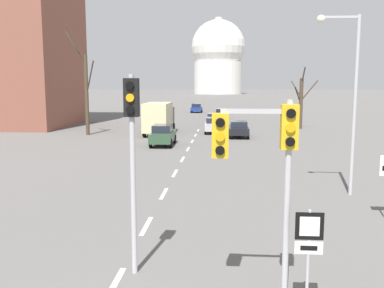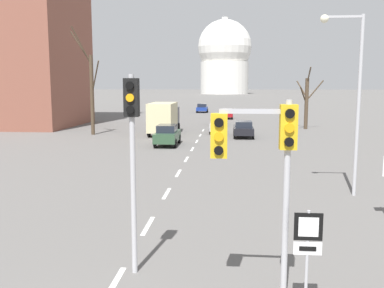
% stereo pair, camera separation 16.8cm
% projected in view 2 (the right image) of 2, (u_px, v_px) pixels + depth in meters
% --- Properties ---
extents(lane_stripe_0, '(0.16, 2.00, 0.01)m').
position_uv_depth(lane_stripe_0, '(114.00, 285.00, 10.62)').
color(lane_stripe_0, silver).
rests_on(lane_stripe_0, ground_plane).
extents(lane_stripe_1, '(0.16, 2.00, 0.01)m').
position_uv_depth(lane_stripe_1, '(148.00, 226.00, 15.06)').
color(lane_stripe_1, silver).
rests_on(lane_stripe_1, ground_plane).
extents(lane_stripe_2, '(0.16, 2.00, 0.01)m').
position_uv_depth(lane_stripe_2, '(167.00, 193.00, 19.50)').
color(lane_stripe_2, silver).
rests_on(lane_stripe_2, ground_plane).
extents(lane_stripe_3, '(0.16, 2.00, 0.01)m').
position_uv_depth(lane_stripe_3, '(178.00, 173.00, 23.94)').
color(lane_stripe_3, silver).
rests_on(lane_stripe_3, ground_plane).
extents(lane_stripe_4, '(0.16, 2.00, 0.01)m').
position_uv_depth(lane_stripe_4, '(186.00, 159.00, 28.38)').
color(lane_stripe_4, silver).
rests_on(lane_stripe_4, ground_plane).
extents(lane_stripe_5, '(0.16, 2.00, 0.01)m').
position_uv_depth(lane_stripe_5, '(192.00, 149.00, 32.82)').
color(lane_stripe_5, silver).
rests_on(lane_stripe_5, ground_plane).
extents(lane_stripe_6, '(0.16, 2.00, 0.01)m').
position_uv_depth(lane_stripe_6, '(197.00, 141.00, 37.26)').
color(lane_stripe_6, silver).
rests_on(lane_stripe_6, ground_plane).
extents(lane_stripe_7, '(0.16, 2.00, 0.01)m').
position_uv_depth(lane_stripe_7, '(200.00, 135.00, 41.70)').
color(lane_stripe_7, silver).
rests_on(lane_stripe_7, ground_plane).
extents(lane_stripe_8, '(0.16, 2.00, 0.01)m').
position_uv_depth(lane_stripe_8, '(203.00, 130.00, 46.14)').
color(lane_stripe_8, silver).
rests_on(lane_stripe_8, ground_plane).
extents(traffic_signal_near_right, '(1.83, 0.34, 4.63)m').
position_uv_depth(traffic_signal_near_right, '(263.00, 152.00, 9.19)').
color(traffic_signal_near_right, '#B2B2B7').
rests_on(traffic_signal_near_right, ground_plane).
extents(traffic_signal_centre_tall, '(0.36, 0.34, 5.20)m').
position_uv_depth(traffic_signal_centre_tall, '(132.00, 137.00, 10.84)').
color(traffic_signal_centre_tall, '#B2B2B7').
rests_on(traffic_signal_centre_tall, ground_plane).
extents(route_sign_post, '(0.60, 0.08, 2.31)m').
position_uv_depth(route_sign_post, '(308.00, 244.00, 9.10)').
color(route_sign_post, '#B2B2B7').
rests_on(route_sign_post, ground_plane).
extents(street_lamp_right, '(1.87, 0.36, 7.90)m').
position_uv_depth(street_lamp_right, '(352.00, 86.00, 18.56)').
color(street_lamp_right, '#B2B2B7').
rests_on(street_lamp_right, ground_plane).
extents(sedan_near_left, '(1.69, 4.16, 1.59)m').
position_uv_depth(sedan_near_left, '(218.00, 125.00, 43.48)').
color(sedan_near_left, '#B7B7BC').
rests_on(sedan_near_left, ground_plane).
extents(sedan_near_right, '(1.94, 3.98, 1.54)m').
position_uv_depth(sedan_near_right, '(202.00, 108.00, 75.19)').
color(sedan_near_right, navy).
rests_on(sedan_near_right, ground_plane).
extents(sedan_mid_centre, '(1.87, 4.32, 1.51)m').
position_uv_depth(sedan_mid_centre, '(243.00, 129.00, 40.09)').
color(sedan_mid_centre, black).
rests_on(sedan_mid_centre, ground_plane).
extents(sedan_far_left, '(1.80, 4.33, 1.70)m').
position_uv_depth(sedan_far_left, '(167.00, 135.00, 34.73)').
color(sedan_far_left, '#2D4C33').
rests_on(sedan_far_left, ground_plane).
extents(sedan_far_right, '(1.75, 4.23, 1.44)m').
position_uv_depth(sedan_far_right, '(219.00, 119.00, 51.99)').
color(sedan_far_right, slate).
rests_on(sedan_far_right, ground_plane).
extents(sedan_distant_centre, '(1.79, 3.84, 1.46)m').
position_uv_depth(sedan_distant_centre, '(227.00, 113.00, 61.51)').
color(sedan_distant_centre, maroon).
rests_on(sedan_distant_centre, ground_plane).
extents(delivery_truck, '(2.44, 7.20, 3.14)m').
position_uv_depth(delivery_truck, '(164.00, 117.00, 42.37)').
color(delivery_truck, '#333842').
rests_on(delivery_truck, ground_plane).
extents(bare_tree_left_near, '(3.24, 2.27, 10.31)m').
position_uv_depth(bare_tree_left_near, '(91.00, 90.00, 41.53)').
color(bare_tree_left_near, '#473828').
rests_on(bare_tree_left_near, ground_plane).
extents(bare_tree_right_near, '(2.95, 3.37, 6.80)m').
position_uv_depth(bare_tree_right_near, '(307.00, 101.00, 47.11)').
color(bare_tree_right_near, '#473828').
rests_on(bare_tree_right_near, ground_plane).
extents(capitol_dome, '(26.74, 26.74, 37.78)m').
position_uv_depth(capitol_dome, '(225.00, 57.00, 214.16)').
color(capitol_dome, silver).
rests_on(capitol_dome, ground_plane).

